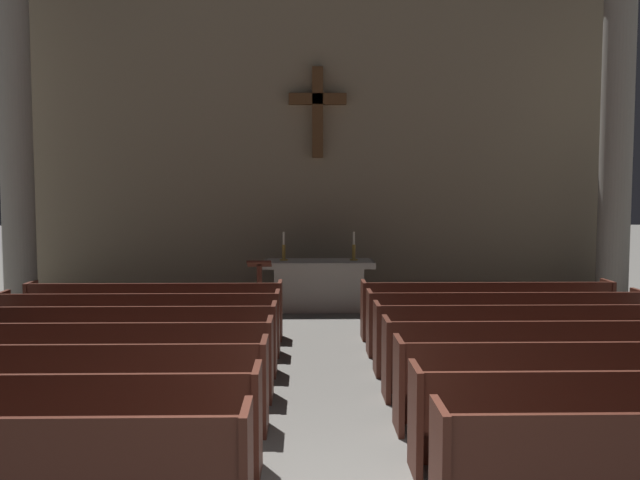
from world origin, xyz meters
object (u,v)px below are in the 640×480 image
Objects in this scene: pew_left_row_4 at (96,360)px; pew_left_row_2 at (20,423)px; column_right_third at (616,145)px; candlestick_left at (284,252)px; pew_left_row_3 at (64,387)px; pew_right_row_7 at (486,309)px; candlestick_right at (354,251)px; pew_left_row_7 at (156,311)px; pew_right_row_3 at (596,384)px; pew_right_row_6 at (505,322)px; pew_right_row_5 at (528,338)px; altar at (319,284)px; pew_left_row_5 at (121,340)px; pew_left_row_6 at (140,324)px; pew_right_row_4 at (557,358)px; column_left_third at (16,144)px; lectern at (259,293)px.

pew_left_row_2 is at bearing -90.00° from pew_left_row_4.
candlestick_left is (-6.57, 0.13, -2.12)m from column_right_third.
pew_left_row_3 and pew_right_row_7 have the same top height.
column_right_third is at bearing -1.48° from candlestick_right.
pew_left_row_7 is at bearing 90.00° from pew_left_row_4.
pew_right_row_3 is at bearing -73.91° from candlestick_right.
pew_right_row_5 is at bearing -90.00° from pew_right_row_6.
column_right_third is at bearing 64.70° from pew_right_row_3.
pew_left_row_4 is at bearing -146.42° from column_right_third.
candlestick_right reaches higher than altar.
pew_left_row_2 and pew_right_row_3 have the same top height.
pew_right_row_3 is 7.97m from column_right_third.
pew_right_row_7 is at bearing 21.59° from pew_left_row_5.
altar is at bearing 53.96° from pew_left_row_6.
pew_right_row_6 is at bearing 11.19° from pew_left_row_5.
column_right_third reaches higher than pew_right_row_4.
column_left_third is at bearing 146.42° from pew_right_row_4.
candlestick_left is at bearing 120.21° from pew_right_row_4.
candlestick_left is at bearing 142.18° from pew_right_row_7.
pew_left_row_5 is 2.12m from pew_left_row_7.
candlestick_left is at bearing 73.91° from pew_left_row_3.
lectern is (-3.79, 5.67, 0.07)m from pew_right_row_3.
candlestick_right is (6.57, 0.13, -2.12)m from column_left_third.
pew_left_row_3 is 1.00× the size of pew_right_row_5.
column_left_third is at bearing -178.52° from candlestick_left.
pew_left_row_6 is 5.77m from pew_right_row_4.
pew_right_row_5 is 7.12× the size of candlestick_right.
pew_left_row_2 is 0.60× the size of column_right_third.
column_left_third is at bearing 180.00° from column_right_third.
candlestick_right reaches higher than lectern.
candlestick_right is (3.38, 5.81, 0.71)m from pew_left_row_4.
column_right_third is at bearing 55.39° from pew_right_row_5.
candlestick_right is at bearing 178.52° from column_right_third.
column_right_third is (11.74, 0.00, 0.00)m from column_left_third.
pew_right_row_7 is at bearing -141.96° from column_right_third.
candlestick_left is 0.50× the size of lectern.
pew_left_row_5 is 10.12m from column_right_third.
column_left_third reaches higher than pew_left_row_3.
pew_left_row_6 is 7.12× the size of candlestick_right.
column_left_third reaches higher than pew_left_row_6.
pew_right_row_7 is (5.37, 1.06, 0.00)m from pew_left_row_6.
pew_left_row_7 and pew_right_row_5 have the same top height.
candlestick_right is at bearing 1.16° from column_left_third.
candlestick_left is (-3.38, 4.75, 0.71)m from pew_right_row_5.
column_left_third is (-3.19, 6.74, 2.83)m from pew_left_row_3.
pew_right_row_7 is at bearing -44.38° from altar.
column_right_third is 7.58m from lectern.
pew_right_row_4 is at bearing -90.00° from pew_right_row_5.
altar reaches higher than pew_right_row_4.
pew_right_row_6 is at bearing 30.69° from pew_left_row_3.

